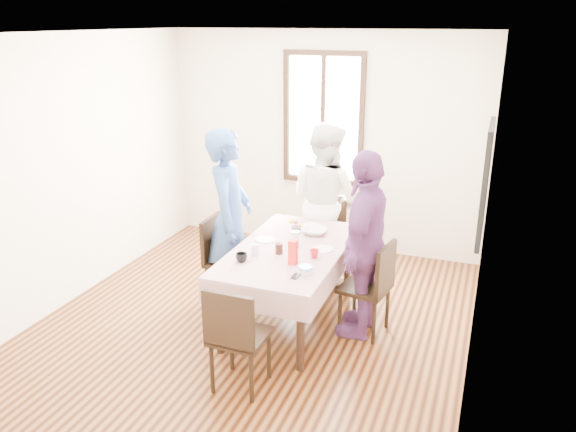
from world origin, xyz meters
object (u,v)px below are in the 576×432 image
(chair_left, at_px, (229,261))
(chair_far, at_px, (324,238))
(chair_right, at_px, (365,287))
(person_far, at_px, (324,202))
(person_left, at_px, (229,219))
(chair_near, at_px, (240,336))
(dining_table, at_px, (290,285))
(person_right, at_px, (365,245))

(chair_left, bearing_deg, chair_far, 142.17)
(chair_right, relative_size, person_far, 0.52)
(person_left, bearing_deg, chair_near, -164.97)
(dining_table, distance_m, chair_far, 1.13)
(dining_table, height_order, person_far, person_far)
(chair_right, distance_m, chair_near, 1.38)
(dining_table, bearing_deg, chair_near, -90.00)
(chair_right, relative_size, person_right, 0.52)
(person_right, bearing_deg, chair_left, -92.02)
(dining_table, relative_size, person_right, 0.93)
(dining_table, distance_m, chair_left, 0.74)
(chair_right, distance_m, person_left, 1.50)
(chair_near, relative_size, person_far, 0.52)
(chair_near, distance_m, person_right, 1.44)
(chair_near, bearing_deg, chair_far, 90.77)
(chair_right, relative_size, chair_far, 1.00)
(person_right, bearing_deg, chair_right, 92.07)
(person_far, bearing_deg, chair_left, 76.34)
(dining_table, relative_size, person_far, 0.93)
(person_right, bearing_deg, person_left, -92.08)
(chair_left, distance_m, person_left, 0.46)
(dining_table, height_order, chair_right, chair_right)
(person_far, bearing_deg, chair_right, 148.13)
(chair_right, distance_m, person_far, 1.35)
(person_left, bearing_deg, chair_far, -49.80)
(chair_near, bearing_deg, chair_right, 59.15)
(chair_far, bearing_deg, person_far, 86.57)
(dining_table, height_order, chair_far, chair_far)
(chair_near, bearing_deg, person_right, 59.84)
(chair_left, bearing_deg, person_far, 141.58)
(chair_far, bearing_deg, chair_near, 86.57)
(chair_left, xyz_separation_m, person_far, (0.72, 0.95, 0.43))
(person_left, xyz_separation_m, person_right, (1.41, -0.10, -0.04))
(chair_right, xyz_separation_m, person_far, (-0.72, 1.05, 0.43))
(dining_table, distance_m, person_right, 0.87)
(dining_table, height_order, person_right, person_right)
(chair_left, relative_size, chair_far, 1.00)
(chair_right, distance_m, chair_far, 1.30)
(dining_table, distance_m, person_far, 1.22)
(chair_right, xyz_separation_m, person_right, (-0.02, -0.00, 0.42))
(chair_near, xyz_separation_m, person_right, (0.71, 1.18, 0.42))
(chair_left, height_order, person_left, person_left)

